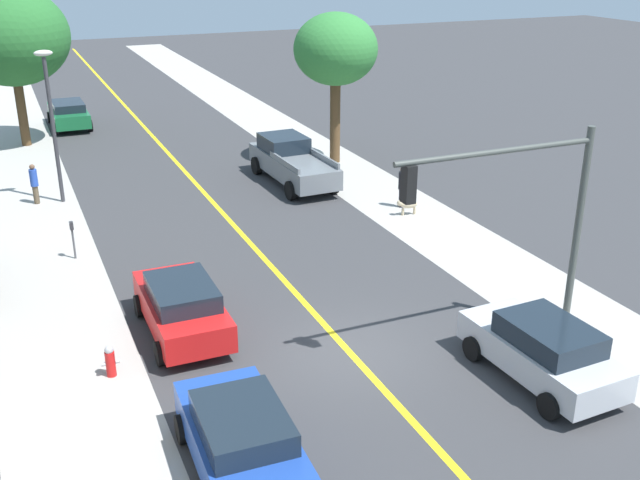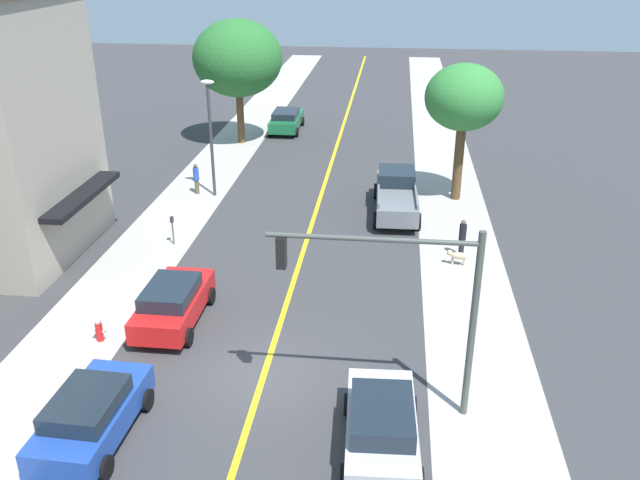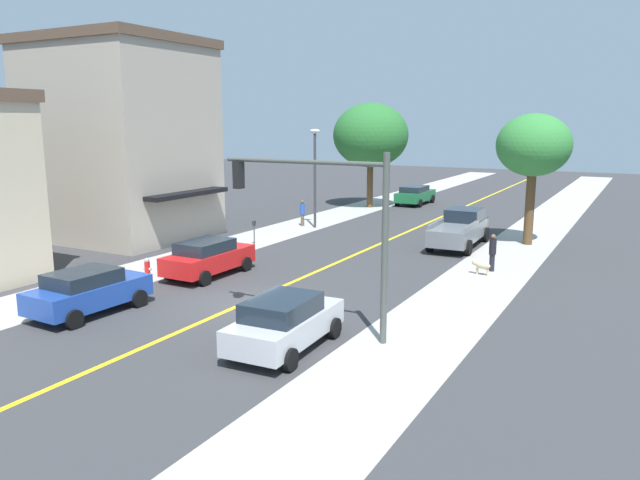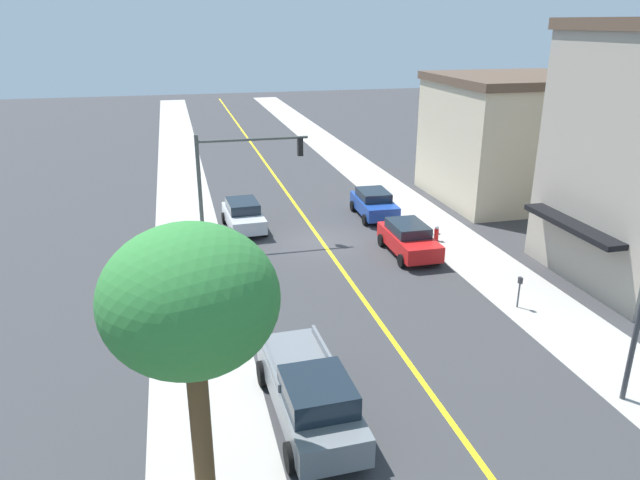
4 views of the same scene
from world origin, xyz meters
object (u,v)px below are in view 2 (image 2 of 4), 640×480
(blue_sedan_left_curb, at_px, (91,415))
(pedestrian_black_shirt, at_px, (462,237))
(street_lamp, at_px, (210,125))
(small_dog, at_px, (457,256))
(traffic_light_mast, at_px, (405,289))
(parking_meter, at_px, (172,226))
(red_sedan_left_curb, at_px, (173,302))
(green_sedan_left_curb, at_px, (286,120))
(grey_pickup_truck, at_px, (396,194))
(silver_sedan_right_curb, at_px, (381,426))
(street_tree_left_near, at_px, (238,58))
(pedestrian_blue_shirt, at_px, (196,178))
(fire_hydrant, at_px, (99,330))
(street_tree_right_corner, at_px, (464,98))

(blue_sedan_left_curb, xyz_separation_m, pedestrian_black_shirt, (10.87, 12.90, 0.08))
(street_lamp, xyz_separation_m, small_dog, (12.23, -7.05, -3.39))
(street_lamp, bearing_deg, traffic_light_mast, -59.63)
(parking_meter, bearing_deg, small_dog, -3.23)
(red_sedan_left_curb, xyz_separation_m, blue_sedan_left_curb, (-0.29, -6.16, -0.01))
(green_sedan_left_curb, relative_size, pedestrian_black_shirt, 2.81)
(street_lamp, height_order, grey_pickup_truck, street_lamp)
(traffic_light_mast, bearing_deg, grey_pickup_truck, -89.21)
(parking_meter, xyz_separation_m, silver_sedan_right_curb, (9.62, -12.29, -0.04))
(blue_sedan_left_curb, distance_m, grey_pickup_truck, 19.50)
(street_tree_left_near, relative_size, traffic_light_mast, 1.40)
(traffic_light_mast, xyz_separation_m, blue_sedan_left_curb, (-8.24, -2.25, -3.12))
(silver_sedan_right_curb, xyz_separation_m, pedestrian_black_shirt, (3.09, 12.49, 0.07))
(pedestrian_blue_shirt, bearing_deg, fire_hydrant, -160.41)
(street_tree_right_corner, xyz_separation_m, fire_hydrant, (-13.01, -15.25, -4.87))
(red_sedan_left_curb, height_order, pedestrian_blue_shirt, pedestrian_blue_shirt)
(street_lamp, relative_size, red_sedan_left_curb, 1.40)
(street_tree_left_near, bearing_deg, silver_sedan_right_curb, -70.53)
(street_tree_left_near, height_order, silver_sedan_right_curb, street_tree_left_near)
(pedestrian_blue_shirt, relative_size, pedestrian_black_shirt, 0.99)
(blue_sedan_left_curb, xyz_separation_m, small_dog, (10.63, 12.00, -0.39))
(green_sedan_left_curb, height_order, grey_pickup_truck, grey_pickup_truck)
(fire_hydrant, bearing_deg, pedestrian_black_shirt, 32.64)
(pedestrian_blue_shirt, bearing_deg, street_tree_left_near, 15.57)
(fire_hydrant, bearing_deg, blue_sedan_left_curb, -68.44)
(street_tree_left_near, bearing_deg, red_sedan_left_curb, -83.31)
(red_sedan_left_curb, relative_size, blue_sedan_left_curb, 1.03)
(traffic_light_mast, bearing_deg, blue_sedan_left_curb, 15.27)
(red_sedan_left_curb, bearing_deg, street_tree_left_near, 6.93)
(street_tree_left_near, relative_size, blue_sedan_left_curb, 1.89)
(fire_hydrant, bearing_deg, traffic_light_mast, -13.83)
(traffic_light_mast, bearing_deg, green_sedan_left_curb, -74.99)
(street_tree_left_near, distance_m, traffic_light_mast, 29.07)
(street_tree_left_near, xyz_separation_m, street_lamp, (0.81, -10.20, -1.72))
(traffic_light_mast, bearing_deg, silver_sedan_right_curb, 76.10)
(street_tree_right_corner, height_order, street_lamp, street_tree_right_corner)
(street_tree_right_corner, height_order, grey_pickup_truck, street_tree_right_corner)
(street_tree_right_corner, distance_m, parking_meter, 15.52)
(street_tree_right_corner, relative_size, fire_hydrant, 8.30)
(street_tree_left_near, xyz_separation_m, silver_sedan_right_curb, (10.20, -28.84, -4.70))
(traffic_light_mast, relative_size, pedestrian_black_shirt, 3.40)
(silver_sedan_right_curb, bearing_deg, parking_meter, 35.44)
(fire_hydrant, distance_m, traffic_light_mast, 10.99)
(street_lamp, height_order, red_sedan_left_curb, street_lamp)
(small_dog, bearing_deg, traffic_light_mast, 85.07)
(parking_meter, xyz_separation_m, pedestrian_black_shirt, (12.71, 0.20, 0.03))
(pedestrian_blue_shirt, distance_m, pedestrian_black_shirt, 14.88)
(small_dog, bearing_deg, fire_hydrant, 38.98)
(blue_sedan_left_curb, relative_size, silver_sedan_right_curb, 0.97)
(traffic_light_mast, distance_m, red_sedan_left_curb, 9.39)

